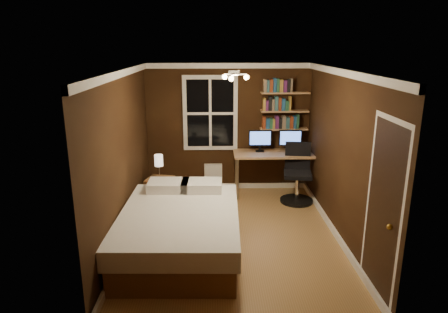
{
  "coord_description": "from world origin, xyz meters",
  "views": [
    {
      "loc": [
        -0.28,
        -5.61,
        2.84
      ],
      "look_at": [
        -0.12,
        0.45,
        1.13
      ],
      "focal_mm": 32.0,
      "sensor_mm": 36.0,
      "label": 1
    }
  ],
  "objects_px": {
    "monitor_left": "(260,141)",
    "office_chair": "(297,179)",
    "radiator": "(213,177)",
    "desk": "(279,156)",
    "desk_lamp": "(323,143)",
    "nightstand": "(160,193)",
    "bed": "(180,230)",
    "monitor_right": "(290,141)",
    "bedside_lamp": "(159,167)"
  },
  "relations": [
    {
      "from": "nightstand",
      "to": "radiator",
      "type": "height_order",
      "value": "nightstand"
    },
    {
      "from": "desk_lamp",
      "to": "radiator",
      "type": "bearing_deg",
      "value": 168.52
    },
    {
      "from": "desk",
      "to": "desk_lamp",
      "type": "bearing_deg",
      "value": -12.33
    },
    {
      "from": "monitor_left",
      "to": "desk_lamp",
      "type": "bearing_deg",
      "value": -12.65
    },
    {
      "from": "bed",
      "to": "nightstand",
      "type": "distance_m",
      "value": 1.68
    },
    {
      "from": "nightstand",
      "to": "monitor_right",
      "type": "distance_m",
      "value": 2.66
    },
    {
      "from": "bed",
      "to": "monitor_right",
      "type": "bearing_deg",
      "value": 51.45
    },
    {
      "from": "monitor_left",
      "to": "bed",
      "type": "bearing_deg",
      "value": -120.6
    },
    {
      "from": "desk",
      "to": "monitor_right",
      "type": "xyz_separation_m",
      "value": [
        0.21,
        0.09,
        0.27
      ]
    },
    {
      "from": "desk",
      "to": "desk_lamp",
      "type": "xyz_separation_m",
      "value": [
        0.79,
        -0.17,
        0.28
      ]
    },
    {
      "from": "bedside_lamp",
      "to": "monitor_right",
      "type": "height_order",
      "value": "monitor_right"
    },
    {
      "from": "monitor_left",
      "to": "radiator",
      "type": "bearing_deg",
      "value": 170.03
    },
    {
      "from": "radiator",
      "to": "bedside_lamp",
      "type": "bearing_deg",
      "value": -137.32
    },
    {
      "from": "nightstand",
      "to": "monitor_right",
      "type": "height_order",
      "value": "monitor_right"
    },
    {
      "from": "bed",
      "to": "desk_lamp",
      "type": "distance_m",
      "value": 3.34
    },
    {
      "from": "bed",
      "to": "bedside_lamp",
      "type": "relative_size",
      "value": 5.27
    },
    {
      "from": "desk",
      "to": "monitor_right",
      "type": "relative_size",
      "value": 3.96
    },
    {
      "from": "nightstand",
      "to": "office_chair",
      "type": "relative_size",
      "value": 0.5
    },
    {
      "from": "nightstand",
      "to": "monitor_right",
      "type": "bearing_deg",
      "value": 30.16
    },
    {
      "from": "desk",
      "to": "desk_lamp",
      "type": "height_order",
      "value": "desk_lamp"
    },
    {
      "from": "monitor_left",
      "to": "desk_lamp",
      "type": "relative_size",
      "value": 1.01
    },
    {
      "from": "radiator",
      "to": "monitor_left",
      "type": "distance_m",
      "value": 1.21
    },
    {
      "from": "monitor_right",
      "to": "desk_lamp",
      "type": "bearing_deg",
      "value": -24.37
    },
    {
      "from": "desk",
      "to": "office_chair",
      "type": "distance_m",
      "value": 0.59
    },
    {
      "from": "radiator",
      "to": "monitor_left",
      "type": "xyz_separation_m",
      "value": [
        0.91,
        -0.16,
        0.78
      ]
    },
    {
      "from": "desk",
      "to": "monitor_right",
      "type": "distance_m",
      "value": 0.36
    },
    {
      "from": "radiator",
      "to": "desk_lamp",
      "type": "bearing_deg",
      "value": -11.48
    },
    {
      "from": "radiator",
      "to": "nightstand",
      "type": "bearing_deg",
      "value": -137.32
    },
    {
      "from": "bed",
      "to": "radiator",
      "type": "distance_m",
      "value": 2.52
    },
    {
      "from": "bedside_lamp",
      "to": "monitor_left",
      "type": "height_order",
      "value": "monitor_left"
    },
    {
      "from": "desk_lamp",
      "to": "office_chair",
      "type": "distance_m",
      "value": 0.83
    },
    {
      "from": "office_chair",
      "to": "monitor_left",
      "type": "bearing_deg",
      "value": 151.7
    },
    {
      "from": "bed",
      "to": "office_chair",
      "type": "distance_m",
      "value": 2.74
    },
    {
      "from": "bed",
      "to": "desk_lamp",
      "type": "bearing_deg",
      "value": 40.76
    },
    {
      "from": "office_chair",
      "to": "radiator",
      "type": "bearing_deg",
      "value": 165.84
    },
    {
      "from": "monitor_left",
      "to": "office_chair",
      "type": "bearing_deg",
      "value": -36.52
    },
    {
      "from": "monitor_right",
      "to": "office_chair",
      "type": "height_order",
      "value": "monitor_right"
    },
    {
      "from": "bed",
      "to": "monitor_left",
      "type": "bearing_deg",
      "value": 60.98
    },
    {
      "from": "nightstand",
      "to": "monitor_left",
      "type": "bearing_deg",
      "value": 34.9
    },
    {
      "from": "radiator",
      "to": "desk",
      "type": "bearing_deg",
      "value": -10.95
    },
    {
      "from": "nightstand",
      "to": "desk_lamp",
      "type": "distance_m",
      "value": 3.15
    },
    {
      "from": "monitor_left",
      "to": "desk",
      "type": "bearing_deg",
      "value": -13.33
    },
    {
      "from": "nightstand",
      "to": "office_chair",
      "type": "height_order",
      "value": "office_chair"
    },
    {
      "from": "nightstand",
      "to": "radiator",
      "type": "relative_size",
      "value": 1.02
    },
    {
      "from": "monitor_right",
      "to": "office_chair",
      "type": "relative_size",
      "value": 0.4
    },
    {
      "from": "bed",
      "to": "radiator",
      "type": "xyz_separation_m",
      "value": [
        0.46,
        2.48,
        -0.06
      ]
    },
    {
      "from": "nightstand",
      "to": "monitor_right",
      "type": "relative_size",
      "value": 1.22
    },
    {
      "from": "bedside_lamp",
      "to": "desk",
      "type": "xyz_separation_m",
      "value": [
        2.23,
        0.63,
        0.01
      ]
    },
    {
      "from": "bedside_lamp",
      "to": "monitor_right",
      "type": "relative_size",
      "value": 0.98
    },
    {
      "from": "bedside_lamp",
      "to": "bed",
      "type": "bearing_deg",
      "value": -73.09
    }
  ]
}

